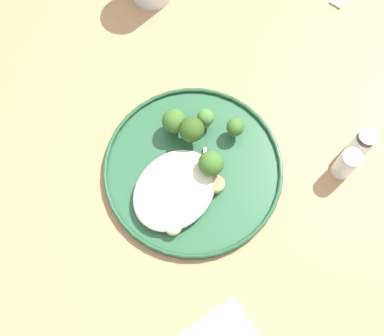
# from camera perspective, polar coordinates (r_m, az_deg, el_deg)

# --- Properties ---
(ground) EXTENTS (6.00, 6.00, 0.00)m
(ground) POSITION_cam_1_polar(r_m,az_deg,el_deg) (1.51, -0.95, -8.67)
(ground) COLOR #665B51
(wooden_dining_table) EXTENTS (1.40, 1.00, 0.74)m
(wooden_dining_table) POSITION_cam_1_polar(r_m,az_deg,el_deg) (0.87, -1.62, -0.69)
(wooden_dining_table) COLOR #9E754C
(wooden_dining_table) RESTS_ON ground
(dinner_plate) EXTENTS (0.29, 0.29, 0.02)m
(dinner_plate) POSITION_cam_1_polar(r_m,az_deg,el_deg) (0.78, -0.00, -0.28)
(dinner_plate) COLOR #235133
(dinner_plate) RESTS_ON wooden_dining_table
(noodle_bed) EXTENTS (0.14, 0.12, 0.03)m
(noodle_bed) POSITION_cam_1_polar(r_m,az_deg,el_deg) (0.75, -2.07, -2.59)
(noodle_bed) COLOR beige
(noodle_bed) RESTS_ON dinner_plate
(seared_scallop_large_seared) EXTENTS (0.03, 0.03, 0.01)m
(seared_scallop_large_seared) POSITION_cam_1_polar(r_m,az_deg,el_deg) (0.76, -1.34, -2.94)
(seared_scallop_large_seared) COLOR #DBB77A
(seared_scallop_large_seared) RESTS_ON dinner_plate
(seared_scallop_on_noodles) EXTENTS (0.03, 0.03, 0.01)m
(seared_scallop_on_noodles) POSITION_cam_1_polar(r_m,az_deg,el_deg) (0.77, -3.37, 0.23)
(seared_scallop_on_noodles) COLOR beige
(seared_scallop_on_noodles) RESTS_ON dinner_plate
(seared_scallop_front_small) EXTENTS (0.03, 0.03, 0.02)m
(seared_scallop_front_small) POSITION_cam_1_polar(r_m,az_deg,el_deg) (0.74, -2.24, -6.85)
(seared_scallop_front_small) COLOR beige
(seared_scallop_front_small) RESTS_ON dinner_plate
(seared_scallop_right_edge) EXTENTS (0.03, 0.03, 0.02)m
(seared_scallop_right_edge) POSITION_cam_1_polar(r_m,az_deg,el_deg) (0.76, 2.86, -1.93)
(seared_scallop_right_edge) COLOR #DBB77A
(seared_scallop_right_edge) RESTS_ON dinner_plate
(seared_scallop_center_golden) EXTENTS (0.03, 0.03, 0.01)m
(seared_scallop_center_golden) POSITION_cam_1_polar(r_m,az_deg,el_deg) (0.75, -0.89, -5.44)
(seared_scallop_center_golden) COLOR #E5C689
(seared_scallop_center_golden) RESTS_ON dinner_plate
(broccoli_floret_small_sprig) EXTENTS (0.03, 0.03, 0.04)m
(broccoli_floret_small_sprig) POSITION_cam_1_polar(r_m,az_deg,el_deg) (0.78, 5.11, 4.78)
(broccoli_floret_small_sprig) COLOR #7A994C
(broccoli_floret_small_sprig) RESTS_ON dinner_plate
(broccoli_floret_split_head) EXTENTS (0.04, 0.04, 0.06)m
(broccoli_floret_split_head) POSITION_cam_1_polar(r_m,az_deg,el_deg) (0.74, 2.25, 0.50)
(broccoli_floret_split_head) COLOR #7A994C
(broccoli_floret_split_head) RESTS_ON dinner_plate
(broccoli_floret_center_pile) EXTENTS (0.04, 0.04, 0.05)m
(broccoli_floret_center_pile) POSITION_cam_1_polar(r_m,az_deg,el_deg) (0.78, -2.09, 5.50)
(broccoli_floret_center_pile) COLOR #7A994C
(broccoli_floret_center_pile) RESTS_ON dinner_plate
(broccoli_floret_rear_charred) EXTENTS (0.03, 0.03, 0.04)m
(broccoli_floret_rear_charred) POSITION_cam_1_polar(r_m,az_deg,el_deg) (0.79, 1.43, 6.03)
(broccoli_floret_rear_charred) COLOR #7A994C
(broccoli_floret_rear_charred) RESTS_ON dinner_plate
(broccoli_floret_tall_stalk) EXTENTS (0.04, 0.04, 0.06)m
(broccoli_floret_tall_stalk) POSITION_cam_1_polar(r_m,az_deg,el_deg) (0.76, -0.31, 4.70)
(broccoli_floret_tall_stalk) COLOR #89A356
(broccoli_floret_tall_stalk) RESTS_ON dinner_plate
(onion_sliver_curled_piece) EXTENTS (0.01, 0.04, 0.00)m
(onion_sliver_curled_piece) POSITION_cam_1_polar(r_m,az_deg,el_deg) (0.77, 1.42, -0.55)
(onion_sliver_curled_piece) COLOR silver
(onion_sliver_curled_piece) RESTS_ON dinner_plate
(onion_sliver_pale_crescent) EXTENTS (0.04, 0.03, 0.00)m
(onion_sliver_pale_crescent) POSITION_cam_1_polar(r_m,az_deg,el_deg) (0.78, 1.45, 0.83)
(onion_sliver_pale_crescent) COLOR silver
(onion_sliver_pale_crescent) RESTS_ON dinner_plate
(salt_shaker) EXTENTS (0.03, 0.03, 0.07)m
(salt_shaker) POSITION_cam_1_polar(r_m,az_deg,el_deg) (0.80, 17.69, 0.45)
(salt_shaker) COLOR white
(salt_shaker) RESTS_ON wooden_dining_table
(pepper_shaker) EXTENTS (0.03, 0.03, 0.07)m
(pepper_shaker) POSITION_cam_1_polar(r_m,az_deg,el_deg) (0.82, 19.32, 2.69)
(pepper_shaker) COLOR white
(pepper_shaker) RESTS_ON wooden_dining_table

